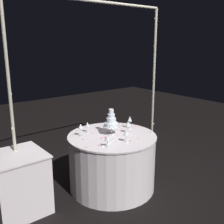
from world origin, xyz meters
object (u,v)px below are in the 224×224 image
main_table (112,161)px  wine_glass_1 (126,133)px  wine_glass_3 (128,124)px  side_table (19,183)px  wine_glass_5 (130,119)px  decorative_arch (95,68)px  tiered_cake (111,122)px  wine_glass_4 (81,127)px  wine_glass_0 (87,125)px  cake_knife (107,143)px  wine_glass_2 (107,138)px

main_table → wine_glass_1: 0.55m
wine_glass_3 → side_table: bearing=167.9°
side_table → wine_glass_5: (1.53, -0.17, 0.51)m
decorative_arch → wine_glass_5: size_ratio=13.49×
wine_glass_1 → wine_glass_5: wine_glass_5 is taller
tiered_cake → decorative_arch: bearing=95.3°
main_table → decorative_arch: bearing=89.8°
main_table → side_table: bearing=168.4°
side_table → wine_glass_4: bearing=-1.2°
tiered_cake → wine_glass_0: (-0.21, 0.24, -0.06)m
wine_glass_1 → wine_glass_5: (0.38, 0.35, 0.02)m
wine_glass_0 → wine_glass_5: (0.55, -0.22, 0.03)m
wine_glass_5 → cake_knife: bearing=-156.8°
tiered_cake → wine_glass_5: 0.34m
wine_glass_4 → cake_knife: 0.44m
decorative_arch → wine_glass_4: bearing=-159.3°
wine_glass_1 → cake_knife: 0.26m
decorative_arch → wine_glass_3: bearing=-61.4°
side_table → wine_glass_0: (0.98, 0.05, 0.48)m
wine_glass_2 → wine_glass_5: wine_glass_5 is taller
side_table → wine_glass_0: size_ratio=4.78×
tiered_cake → wine_glass_3: bearing=-29.5°
wine_glass_0 → wine_glass_2: bearing=-101.0°
wine_glass_0 → wine_glass_1: (0.17, -0.58, 0.01)m
tiered_cake → wine_glass_1: tiered_cake is taller
cake_knife → main_table: bearing=39.8°
side_table → cake_knife: 1.10m
wine_glass_2 → wine_glass_1: bearing=-0.9°
tiered_cake → wine_glass_4: tiered_cake is taller
side_table → wine_glass_1: bearing=-24.6°
side_table → cake_knife: bearing=-24.7°
wine_glass_5 → side_table: bearing=173.5°
wine_glass_1 → wine_glass_2: (-0.28, 0.00, -0.00)m
wine_glass_0 → wine_glass_1: bearing=-73.9°
tiered_cake → wine_glass_5: size_ratio=1.88×
side_table → wine_glass_3: 1.50m
wine_glass_0 → side_table: bearing=-177.0°
main_table → wine_glass_1: (-0.02, -0.29, 0.48)m
tiered_cake → wine_glass_3: (0.19, -0.11, -0.04)m
wine_glass_2 → wine_glass_3: bearing=23.4°
main_table → wine_glass_0: (-0.18, 0.29, 0.47)m
wine_glass_4 → wine_glass_5: size_ratio=0.95×
decorative_arch → side_table: size_ratio=3.42×
decorative_arch → wine_glass_3: size_ratio=14.81×
main_table → wine_glass_1: size_ratio=7.71×
wine_glass_4 → cake_knife: bearing=-75.7°
cake_knife → wine_glass_1: bearing=-24.5°
decorative_arch → wine_glass_3: decorative_arch is taller
decorative_arch → wine_glass_4: 0.80m
wine_glass_2 → cake_knife: size_ratio=0.51×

